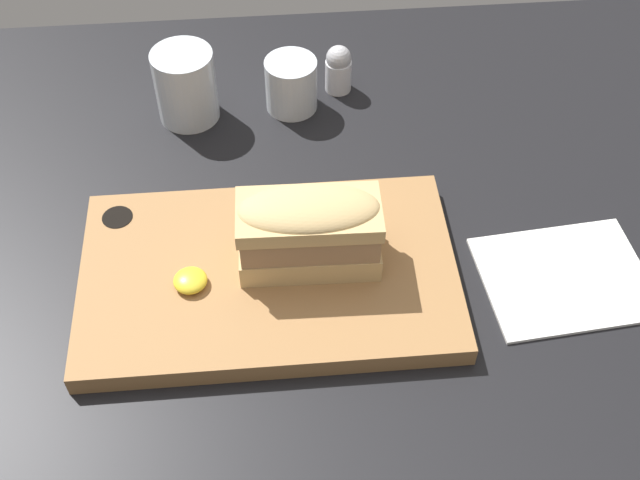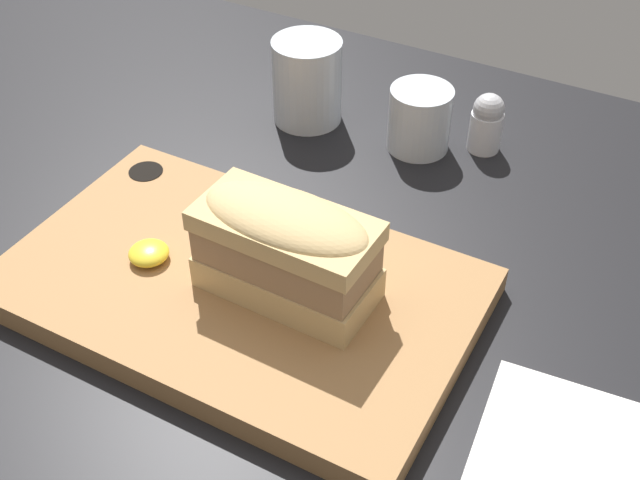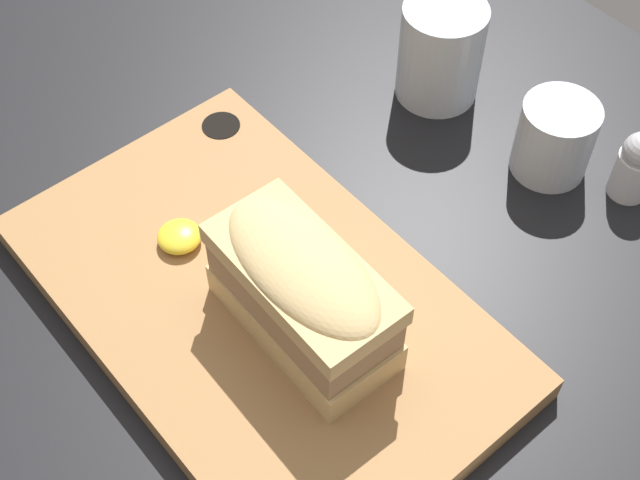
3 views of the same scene
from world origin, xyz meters
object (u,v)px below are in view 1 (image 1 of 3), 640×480
at_px(sandwich, 309,229).
at_px(napkin, 565,278).
at_px(water_glass, 186,90).
at_px(wine_glass, 291,86).
at_px(serving_board, 268,275).
at_px(salt_shaker, 338,68).

distance_m(sandwich, napkin, 0.28).
bearing_deg(water_glass, wine_glass, 3.01).
height_order(serving_board, water_glass, water_glass).
bearing_deg(salt_shaker, sandwich, -101.25).
bearing_deg(serving_board, sandwich, 11.75).
distance_m(wine_glass, napkin, 0.41).
relative_size(water_glass, salt_shaker, 1.44).
height_order(water_glass, salt_shaker, water_glass).
height_order(serving_board, sandwich, sandwich).
bearing_deg(napkin, salt_shaker, 121.61).
distance_m(water_glass, salt_shaker, 0.19).
xyz_separation_m(serving_board, napkin, (0.31, -0.02, -0.01)).
xyz_separation_m(serving_board, wine_glass, (0.04, 0.28, 0.02)).
xyz_separation_m(sandwich, wine_glass, (-0.00, 0.27, -0.04)).
xyz_separation_m(serving_board, salt_shaker, (0.10, 0.31, 0.02)).
relative_size(serving_board, salt_shaker, 5.99).
height_order(wine_glass, salt_shaker, wine_glass).
relative_size(sandwich, napkin, 0.78).
distance_m(serving_board, napkin, 0.31).
height_order(sandwich, wine_glass, sandwich).
bearing_deg(sandwich, salt_shaker, 78.75).
distance_m(serving_board, water_glass, 0.29).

